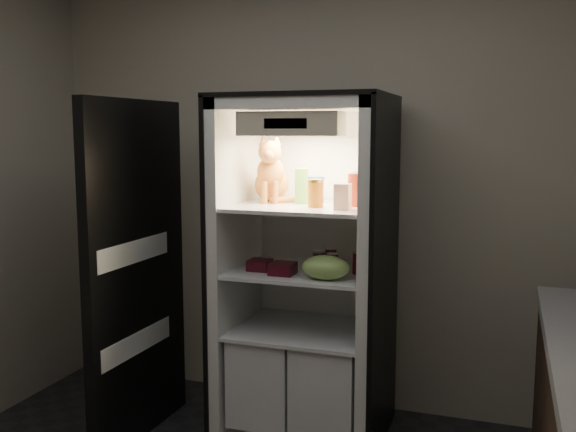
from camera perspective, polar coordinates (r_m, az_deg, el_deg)
name	(u,v)px	position (r m, az deg, el deg)	size (l,w,h in m)	color
room_shell	(185,150)	(2.19, -9.15, 5.79)	(3.60, 3.60, 3.60)	white
refrigerator	(307,293)	(3.58, 1.68, -6.85)	(0.90, 0.72, 1.88)	white
fridge_door	(137,274)	(3.58, -13.31, -5.06)	(0.08, 0.87, 1.85)	black
tabby_cat	(271,177)	(3.58, -1.48, 3.50)	(0.34, 0.37, 0.37)	#C16118
parmesan_shaker	(301,186)	(3.48, 1.21, 2.68)	(0.07, 0.07, 0.19)	green
mayo_tub	(315,190)	(3.55, 2.44, 2.36)	(0.10, 0.10, 0.14)	white
salsa_jar	(316,193)	(3.34, 2.47, 2.04)	(0.08, 0.08, 0.15)	#9C200E
pepper_jar	(358,188)	(3.39, 6.25, 2.46)	(0.11, 0.11, 0.19)	maroon
cream_carton	(343,197)	(3.24, 4.88, 1.72)	(0.08, 0.08, 0.13)	silver
soda_can_a	(331,259)	(3.49, 3.85, -3.80)	(0.06, 0.06, 0.11)	black
soda_can_b	(359,263)	(3.38, 6.29, -4.17)	(0.06, 0.06, 0.12)	black
soda_can_c	(332,264)	(3.35, 3.97, -4.28)	(0.06, 0.06, 0.11)	black
condiment_jar	(319,259)	(3.52, 2.77, -3.84)	(0.07, 0.07, 0.10)	#563518
grape_bag	(326,267)	(3.25, 3.36, -4.59)	(0.24, 0.18, 0.12)	#92C55C
berry_box_left	(260,265)	(3.46, -2.52, -4.37)	(0.12, 0.12, 0.06)	#460B14
berry_box_right	(283,269)	(3.35, -0.47, -4.70)	(0.12, 0.12, 0.06)	#460B14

